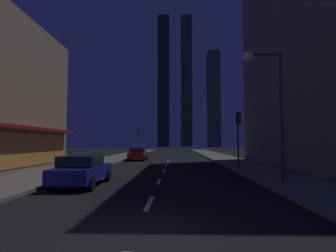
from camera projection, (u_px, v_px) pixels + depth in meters
ground_plane at (170, 158)px, 37.88m from camera, size 78.00×136.00×0.10m
sidewalk_right at (220, 157)px, 37.68m from camera, size 4.00×76.00×0.15m
sidewalk_left at (120, 157)px, 38.11m from camera, size 4.00×76.00×0.15m
lane_marking_center at (162, 175)px, 16.94m from camera, size 0.16×28.20×0.01m
skyscraper_distant_tall at (164, 81)px, 140.21m from camera, size 5.98×6.97×68.28m
skyscraper_distant_mid at (186, 81)px, 161.35m from camera, size 6.57×7.58×78.35m
skyscraper_distant_short at (214, 99)px, 131.81m from camera, size 5.87×7.95×46.82m
car_parked_near at (82, 170)px, 12.89m from camera, size 1.98×4.24×1.45m
car_parked_far at (138, 154)px, 31.55m from camera, size 1.98×4.24×1.45m
fire_hydrant_far_left at (98, 161)px, 23.30m from camera, size 0.42×0.30×0.65m
traffic_light_near_right at (238, 127)px, 19.83m from camera, size 0.32×0.48×4.20m
traffic_light_far_left at (138, 136)px, 45.61m from camera, size 0.32×0.48×4.20m
street_lamp_right at (264, 83)px, 13.59m from camera, size 1.96×0.56×6.58m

